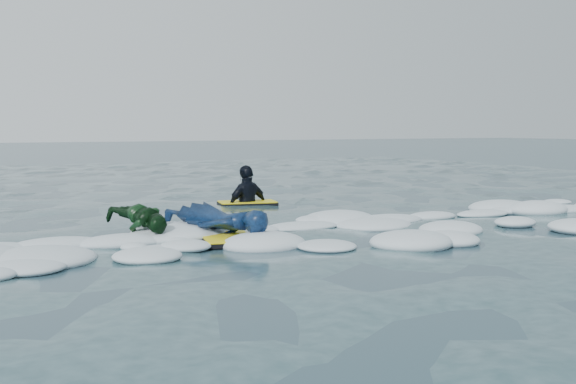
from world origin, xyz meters
The scene contains 5 objects.
ground centered at (0.00, 0.00, 0.00)m, with size 120.00×120.00×0.00m, color #173039.
foam_band centered at (0.00, 1.03, 0.00)m, with size 12.00×3.10×0.30m, color silver, non-canonical shape.
prone_woman_unit centered at (-1.27, 1.25, 0.23)m, with size 1.19×1.85×0.45m.
prone_child_unit centered at (-2.15, 1.72, 0.24)m, with size 0.75×1.26×0.46m.
waiting_rider_unit centered at (0.69, 4.77, -0.04)m, with size 1.17×0.80×1.61m.
Camera 1 is at (-4.74, -7.51, 1.49)m, focal length 45.00 mm.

